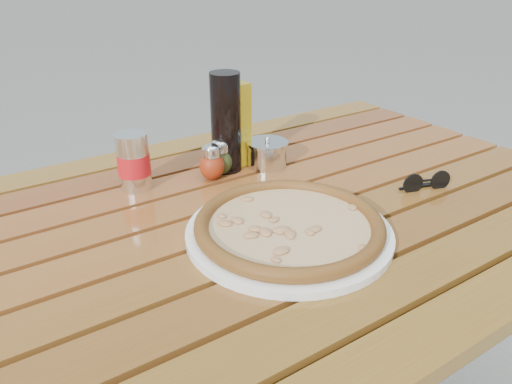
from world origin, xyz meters
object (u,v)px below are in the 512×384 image
plate (289,233)px  olive_oil_cruet (235,124)px  pepper_shaker (212,162)px  parmesan_tin (267,153)px  dark_bottle (226,123)px  table (262,243)px  soda_can (134,162)px  oregano_shaker (220,158)px  sunglasses (426,183)px  pizza (289,225)px

plate → olive_oil_cruet: (0.09, 0.33, 0.09)m
pepper_shaker → parmesan_tin: pepper_shaker is taller
dark_bottle → plate: bearing=-101.0°
table → soda_can: (-0.16, 0.23, 0.13)m
table → olive_oil_cruet: (0.08, 0.22, 0.17)m
table → dark_bottle: bearing=77.6°
olive_oil_cruet → soda_can: bearing=179.0°
table → parmesan_tin: 0.24m
dark_bottle → soda_can: dark_bottle is taller
plate → soda_can: soda_can is taller
pepper_shaker → oregano_shaker: size_ratio=1.00×
sunglasses → plate: bearing=-163.0°
soda_can → parmesan_tin: (0.30, -0.05, -0.03)m
sunglasses → parmesan_tin: bearing=143.4°
table → dark_bottle: 0.28m
plate → pizza: bearing=90.0°
plate → pizza: size_ratio=0.92×
dark_bottle → pizza: bearing=-101.0°
plate → dark_bottle: dark_bottle is taller
oregano_shaker → olive_oil_cruet: 0.09m
dark_bottle → sunglasses: (0.29, -0.32, -0.09)m
soda_can → sunglasses: (0.50, -0.34, -0.04)m
table → dark_bottle: (0.05, 0.21, 0.19)m
olive_oil_cruet → parmesan_tin: olive_oil_cruet is taller
soda_can → plate: bearing=-65.9°
pepper_shaker → sunglasses: size_ratio=0.74×
table → sunglasses: (0.33, -0.11, 0.09)m
table → oregano_shaker: (0.02, 0.19, 0.11)m
table → pepper_shaker: 0.21m
soda_can → dark_bottle: bearing=-5.4°
oregano_shaker → sunglasses: 0.44m
soda_can → parmesan_tin: size_ratio=1.16×
pizza → sunglasses: sunglasses is taller
olive_oil_cruet → sunglasses: 0.43m
oregano_shaker → dark_bottle: size_ratio=0.37×
pepper_shaker → olive_oil_cruet: olive_oil_cruet is taller
pepper_shaker → plate: bearing=-91.4°
plate → parmesan_tin: bearing=62.1°
dark_bottle → olive_oil_cruet: (0.03, 0.02, -0.01)m
plate → sunglasses: (0.35, -0.01, 0.01)m
pepper_shaker → table: bearing=-87.2°
parmesan_tin → sunglasses: bearing=-55.0°
table → oregano_shaker: 0.23m
plate → dark_bottle: 0.33m
oregano_shaker → sunglasses: size_ratio=0.74×
olive_oil_cruet → sunglasses: olive_oil_cruet is taller
dark_bottle → table: bearing=-102.4°
pizza → soda_can: soda_can is taller
parmesan_tin → sunglasses: size_ratio=0.94×
pizza → sunglasses: 0.35m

